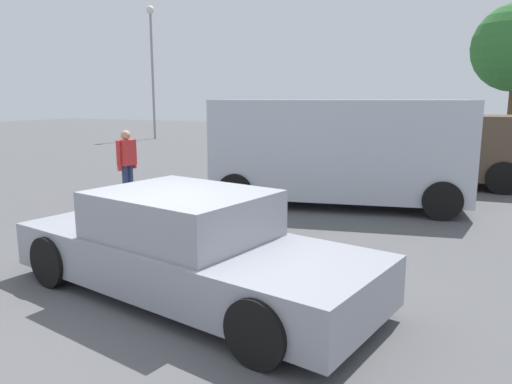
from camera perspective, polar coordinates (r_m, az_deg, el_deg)
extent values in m
plane|color=#515154|center=(5.91, -9.35, -12.36)|extent=(80.00, 80.00, 0.00)
cube|color=gray|center=(5.92, -7.71, -7.80)|extent=(4.85, 2.69, 0.55)
cube|color=gray|center=(5.84, -8.55, -2.52)|extent=(2.23, 1.96, 0.54)
cube|color=slate|center=(5.25, -1.42, -3.90)|extent=(0.38, 1.42, 0.46)
cube|color=slate|center=(6.50, -14.31, -1.37)|extent=(0.38, 1.42, 0.46)
cylinder|color=black|center=(5.71, 9.96, -9.78)|extent=(0.67, 0.36, 0.64)
cylinder|color=black|center=(4.44, 0.39, -15.85)|extent=(0.67, 0.36, 0.64)
cylinder|color=black|center=(7.59, -12.23, -4.67)|extent=(0.67, 0.36, 0.64)
cylinder|color=black|center=(6.68, -22.59, -7.40)|extent=(0.67, 0.36, 0.64)
cube|color=#B2B7C1|center=(10.83, 9.56, 5.05)|extent=(5.58, 2.83, 2.06)
cube|color=slate|center=(11.29, -3.88, 7.71)|extent=(0.33, 1.66, 0.82)
cylinder|color=black|center=(10.40, -2.38, 0.10)|extent=(0.79, 0.37, 0.76)
cylinder|color=black|center=(12.18, 0.02, 1.69)|extent=(0.79, 0.37, 0.76)
cylinder|color=black|center=(10.10, 20.77, -0.93)|extent=(0.79, 0.37, 0.76)
cylinder|color=black|center=(11.92, 19.69, 0.85)|extent=(0.79, 0.37, 0.76)
cube|color=#4C3D2D|center=(14.20, 19.85, 5.11)|extent=(4.62, 2.02, 1.64)
cube|color=slate|center=(14.43, 10.94, 7.07)|extent=(0.09, 1.63, 0.65)
cylinder|color=black|center=(13.55, 12.37, 2.45)|extent=(0.81, 0.27, 0.80)
cylinder|color=black|center=(15.32, 13.51, 3.35)|extent=(0.81, 0.27, 0.80)
cylinder|color=black|center=(13.42, 26.72, 1.47)|extent=(0.81, 0.27, 0.80)
cylinder|color=black|center=(15.21, 26.19, 2.49)|extent=(0.81, 0.27, 0.80)
cylinder|color=navy|center=(11.62, -14.92, 1.00)|extent=(0.13, 0.13, 0.81)
cylinder|color=navy|center=(11.74, -14.34, 1.13)|extent=(0.13, 0.13, 0.81)
cube|color=red|center=(11.58, -14.79, 4.45)|extent=(0.28, 0.42, 0.57)
cylinder|color=red|center=(11.42, -15.62, 4.06)|extent=(0.09, 0.09, 0.68)
cylinder|color=red|center=(11.76, -13.97, 4.33)|extent=(0.09, 0.09, 0.68)
sphere|color=tan|center=(11.55, -14.89, 6.41)|extent=(0.22, 0.22, 0.22)
cylinder|color=gray|center=(29.27, -11.89, 12.94)|extent=(0.14, 0.14, 7.01)
sphere|color=silver|center=(29.64, -12.18, 19.98)|extent=(0.44, 0.44, 0.44)
cylinder|color=brown|center=(25.62, 27.42, 7.90)|extent=(0.29, 0.29, 3.08)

